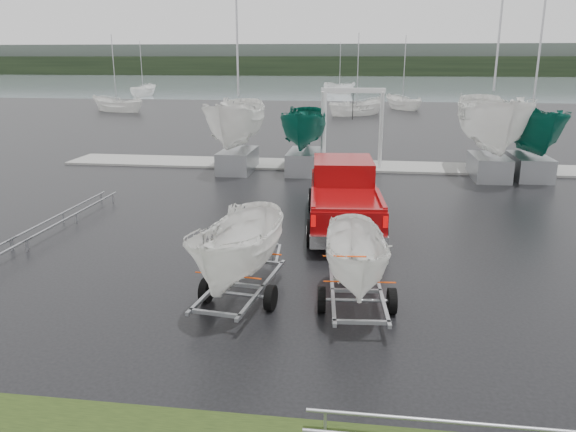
{
  "coord_description": "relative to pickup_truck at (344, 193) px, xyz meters",
  "views": [
    {
      "loc": [
        1.26,
        -16.8,
        5.64
      ],
      "look_at": [
        -0.89,
        -1.27,
        1.2
      ],
      "focal_mm": 35.0,
      "sensor_mm": 36.0,
      "label": 1
    }
  ],
  "objects": [
    {
      "name": "ground_plane",
      "position": [
        -0.58,
        -2.08,
        -1.14
      ],
      "size": [
        120.0,
        120.0,
        0.0
      ],
      "primitive_type": "plane",
      "color": "black",
      "rests_on": "ground"
    },
    {
      "name": "lake",
      "position": [
        -0.58,
        97.92,
        -1.15
      ],
      "size": [
        300.0,
        300.0,
        0.0
      ],
      "primitive_type": "plane",
      "color": "gray",
      "rests_on": "ground"
    },
    {
      "name": "dock",
      "position": [
        -0.58,
        10.92,
        -1.09
      ],
      "size": [
        30.0,
        3.0,
        0.12
      ],
      "primitive_type": "cube",
      "color": "gray",
      "rests_on": "ground"
    },
    {
      "name": "treeline",
      "position": [
        -0.58,
        167.92,
        1.86
      ],
      "size": [
        300.0,
        8.0,
        6.0
      ],
      "primitive_type": "cube",
      "color": "black",
      "rests_on": "ground"
    },
    {
      "name": "far_hill",
      "position": [
        -0.58,
        175.92,
        3.86
      ],
      "size": [
        300.0,
        6.0,
        10.0
      ],
      "primitive_type": "cube",
      "color": "#4C5651",
      "rests_on": "ground"
    },
    {
      "name": "pickup_truck",
      "position": [
        0.0,
        0.0,
        0.0
      ],
      "size": [
        2.87,
        6.74,
        2.19
      ],
      "rotation": [
        0.0,
        0.0,
        0.09
      ],
      "color": "maroon",
      "rests_on": "ground"
    },
    {
      "name": "trailer_hitched",
      "position": [
        0.6,
        -6.8,
        1.2
      ],
      "size": [
        1.83,
        3.69,
        4.29
      ],
      "rotation": [
        0.0,
        0.0,
        0.09
      ],
      "color": "#989BA0",
      "rests_on": "ground"
    },
    {
      "name": "trailer_parked",
      "position": [
        -2.12,
        -6.82,
        1.48
      ],
      "size": [
        1.86,
        3.72,
        4.81
      ],
      "rotation": [
        0.0,
        0.0,
        -0.13
      ],
      "color": "#989BA0",
      "rests_on": "ground"
    },
    {
      "name": "boat_hoist",
      "position": [
        -0.04,
        10.92,
        1.53
      ],
      "size": [
        3.3,
        2.18,
        4.12
      ],
      "color": "silver",
      "rests_on": "ground"
    },
    {
      "name": "keelboat_0",
      "position": [
        -5.77,
        8.92,
        2.97
      ],
      "size": [
        2.58,
        3.2,
        10.75
      ],
      "color": "#989BA0",
      "rests_on": "ground"
    },
    {
      "name": "keelboat_1",
      "position": [
        -2.35,
        9.12,
        2.24
      ],
      "size": [
        2.15,
        3.2,
        6.82
      ],
      "color": "#989BA0",
      "rests_on": "ground"
    },
    {
      "name": "keelboat_2",
      "position": [
        6.63,
        8.92,
        3.5
      ],
      "size": [
        2.91,
        3.2,
        11.1
      ],
      "color": "#989BA0",
      "rests_on": "ground"
    },
    {
      "name": "keelboat_3",
      "position": [
        8.57,
        9.22,
        2.57
      ],
      "size": [
        2.34,
        3.2,
        10.51
      ],
      "color": "#989BA0",
      "rests_on": "ground"
    },
    {
      "name": "mast_rack_0",
      "position": [
        -9.58,
        -1.08,
        -0.79
      ],
      "size": [
        0.56,
        6.5,
        0.06
      ],
      "rotation": [
        0.0,
        0.0,
        1.57
      ],
      "color": "#989BA0",
      "rests_on": "ground"
    },
    {
      "name": "moored_boat_0",
      "position": [
        -26.12,
        39.57,
        -1.14
      ],
      "size": [
        3.38,
        3.34,
        11.4
      ],
      "rotation": [
        0.0,
        0.0,
        4.34
      ],
      "color": "white",
      "rests_on": "ground"
    },
    {
      "name": "moored_boat_1",
      "position": [
        -0.34,
        39.13,
        -1.14
      ],
      "size": [
        3.69,
        3.68,
        11.43
      ],
      "rotation": [
        0.0,
        0.0,
        2.27
      ],
      "color": "white",
      "rests_on": "ground"
    },
    {
      "name": "moored_boat_2",
      "position": [
        4.66,
        46.69,
        -1.13
      ],
      "size": [
        3.24,
        3.27,
        11.19
      ],
      "rotation": [
        0.0,
        0.0,
        3.6
      ],
      "color": "white",
      "rests_on": "ground"
    },
    {
      "name": "moored_boat_4",
      "position": [
        -33.09,
        64.34,
        -1.14
      ],
      "size": [
        2.66,
        2.73,
        11.53
      ],
      "rotation": [
        0.0,
        0.0,
        3.14
      ],
      "color": "white",
      "rests_on": "ground"
    },
    {
      "name": "moored_boat_5",
      "position": [
        -3.85,
        75.07,
        -1.14
      ],
      "size": [
        4.1,
        4.11,
        11.84
      ],
      "rotation": [
        0.0,
        0.0,
        0.67
      ],
      "color": "white",
      "rests_on": "ground"
    }
  ]
}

